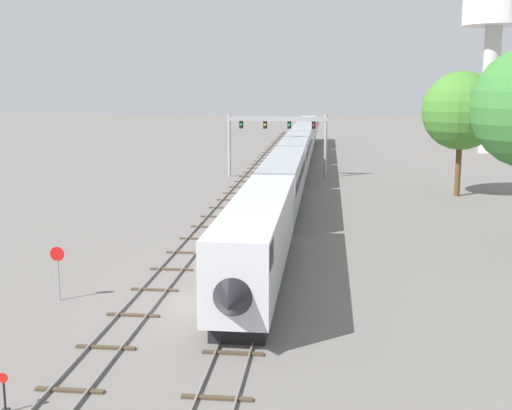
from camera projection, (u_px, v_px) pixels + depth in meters
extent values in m
plane|color=slate|center=(211.00, 305.00, 33.60)|extent=(400.00, 400.00, 0.00)
cube|color=slate|center=(295.00, 163.00, 92.08)|extent=(0.07, 200.00, 0.16)
cube|color=slate|center=(306.00, 163.00, 91.92)|extent=(0.07, 200.00, 0.16)
cube|color=#473828|center=(217.00, 398.00, 23.61)|extent=(2.60, 0.24, 0.10)
cube|color=#473828|center=(233.00, 353.00, 27.52)|extent=(2.60, 0.24, 0.10)
cube|color=#473828|center=(245.00, 319.00, 31.42)|extent=(2.60, 0.24, 0.10)
cube|color=#473828|center=(254.00, 293.00, 35.33)|extent=(2.60, 0.24, 0.10)
cube|color=#473828|center=(262.00, 272.00, 39.24)|extent=(2.60, 0.24, 0.10)
cube|color=#473828|center=(268.00, 255.00, 43.15)|extent=(2.60, 0.24, 0.10)
cube|color=#473828|center=(273.00, 241.00, 47.06)|extent=(2.60, 0.24, 0.10)
cube|color=#473828|center=(277.00, 228.00, 50.97)|extent=(2.60, 0.24, 0.10)
cube|color=#473828|center=(281.00, 218.00, 54.87)|extent=(2.60, 0.24, 0.10)
cube|color=#473828|center=(284.00, 209.00, 58.78)|extent=(2.60, 0.24, 0.10)
cube|color=#473828|center=(287.00, 201.00, 62.69)|extent=(2.60, 0.24, 0.10)
cube|color=#473828|center=(289.00, 194.00, 66.60)|extent=(2.60, 0.24, 0.10)
cube|color=#473828|center=(292.00, 188.00, 70.51)|extent=(2.60, 0.24, 0.10)
cube|color=#473828|center=(294.00, 182.00, 74.42)|extent=(2.60, 0.24, 0.10)
cube|color=#473828|center=(295.00, 177.00, 78.32)|extent=(2.60, 0.24, 0.10)
cube|color=#473828|center=(297.00, 173.00, 82.23)|extent=(2.60, 0.24, 0.10)
cube|color=#473828|center=(298.00, 169.00, 86.14)|extent=(2.60, 0.24, 0.10)
cube|color=#473828|center=(300.00, 165.00, 90.05)|extent=(2.60, 0.24, 0.10)
cube|color=#473828|center=(301.00, 162.00, 93.96)|extent=(2.60, 0.24, 0.10)
cube|color=#473828|center=(302.00, 158.00, 97.87)|extent=(2.60, 0.24, 0.10)
cube|color=#473828|center=(303.00, 155.00, 101.78)|extent=(2.60, 0.24, 0.10)
cube|color=#473828|center=(304.00, 153.00, 105.68)|extent=(2.60, 0.24, 0.10)
cube|color=#473828|center=(305.00, 150.00, 109.59)|extent=(2.60, 0.24, 0.10)
cube|color=#473828|center=(306.00, 148.00, 113.50)|extent=(2.60, 0.24, 0.10)
cube|color=#473828|center=(307.00, 146.00, 117.41)|extent=(2.60, 0.24, 0.10)
cube|color=#473828|center=(307.00, 144.00, 121.32)|extent=(2.60, 0.24, 0.10)
cube|color=#473828|center=(308.00, 142.00, 125.23)|extent=(2.60, 0.24, 0.10)
cube|color=#473828|center=(309.00, 140.00, 129.13)|extent=(2.60, 0.24, 0.10)
cube|color=#473828|center=(309.00, 138.00, 133.04)|extent=(2.60, 0.24, 0.10)
cube|color=#473828|center=(310.00, 137.00, 136.95)|extent=(2.60, 0.24, 0.10)
cube|color=#473828|center=(310.00, 135.00, 140.86)|extent=(2.60, 0.24, 0.10)
cube|color=#473828|center=(311.00, 134.00, 144.77)|extent=(2.60, 0.24, 0.10)
cube|color=#473828|center=(311.00, 132.00, 148.68)|extent=(2.60, 0.24, 0.10)
cube|color=#473828|center=(312.00, 131.00, 152.59)|extent=(2.60, 0.24, 0.10)
cube|color=#473828|center=(312.00, 130.00, 156.49)|extent=(2.60, 0.24, 0.10)
cube|color=#473828|center=(313.00, 129.00, 160.40)|extent=(2.60, 0.24, 0.10)
cube|color=#473828|center=(313.00, 128.00, 164.31)|extent=(2.60, 0.24, 0.10)
cube|color=#473828|center=(313.00, 127.00, 168.22)|extent=(2.60, 0.24, 0.10)
cube|color=#473828|center=(314.00, 126.00, 172.13)|extent=(2.60, 0.24, 0.10)
cube|color=#473828|center=(314.00, 125.00, 176.04)|extent=(2.60, 0.24, 0.10)
cube|color=#473828|center=(314.00, 124.00, 179.94)|extent=(2.60, 0.24, 0.10)
cube|color=#473828|center=(315.00, 123.00, 183.85)|extent=(2.60, 0.24, 0.10)
cube|color=#473828|center=(315.00, 122.00, 187.76)|extent=(2.60, 0.24, 0.10)
cube|color=slate|center=(237.00, 184.00, 73.12)|extent=(0.07, 160.00, 0.16)
cube|color=slate|center=(250.00, 184.00, 72.97)|extent=(0.07, 160.00, 0.16)
cube|color=#473828|center=(70.00, 390.00, 24.20)|extent=(2.60, 0.24, 0.10)
cube|color=#473828|center=(106.00, 347.00, 28.10)|extent=(2.60, 0.24, 0.10)
cube|color=#473828|center=(133.00, 315.00, 32.01)|extent=(2.60, 0.24, 0.10)
cube|color=#473828|center=(154.00, 290.00, 35.92)|extent=(2.60, 0.24, 0.10)
cube|color=#473828|center=(172.00, 269.00, 39.83)|extent=(2.60, 0.24, 0.10)
cube|color=#473828|center=(186.00, 253.00, 43.74)|extent=(2.60, 0.24, 0.10)
cube|color=#473828|center=(197.00, 239.00, 47.65)|extent=(2.60, 0.24, 0.10)
cube|color=#473828|center=(207.00, 227.00, 51.56)|extent=(2.60, 0.24, 0.10)
cube|color=#473828|center=(216.00, 217.00, 55.46)|extent=(2.60, 0.24, 0.10)
cube|color=#473828|center=(223.00, 208.00, 59.37)|extent=(2.60, 0.24, 0.10)
cube|color=#473828|center=(230.00, 200.00, 63.28)|extent=(2.60, 0.24, 0.10)
cube|color=#473828|center=(236.00, 193.00, 67.19)|extent=(2.60, 0.24, 0.10)
cube|color=#473828|center=(241.00, 187.00, 71.10)|extent=(2.60, 0.24, 0.10)
cube|color=#473828|center=(245.00, 182.00, 75.01)|extent=(2.60, 0.24, 0.10)
cube|color=#473828|center=(250.00, 177.00, 78.91)|extent=(2.60, 0.24, 0.10)
cube|color=#473828|center=(253.00, 172.00, 82.82)|extent=(2.60, 0.24, 0.10)
cube|color=#473828|center=(257.00, 168.00, 86.73)|extent=(2.60, 0.24, 0.10)
cube|color=#473828|center=(260.00, 164.00, 90.64)|extent=(2.60, 0.24, 0.10)
cube|color=#473828|center=(263.00, 161.00, 94.55)|extent=(2.60, 0.24, 0.10)
cube|color=#473828|center=(265.00, 158.00, 98.46)|extent=(2.60, 0.24, 0.10)
cube|color=#473828|center=(268.00, 155.00, 102.36)|extent=(2.60, 0.24, 0.10)
cube|color=#473828|center=(270.00, 152.00, 106.27)|extent=(2.60, 0.24, 0.10)
cube|color=#473828|center=(272.00, 150.00, 110.18)|extent=(2.60, 0.24, 0.10)
cube|color=#473828|center=(274.00, 148.00, 114.09)|extent=(2.60, 0.24, 0.10)
cube|color=#473828|center=(276.00, 145.00, 118.00)|extent=(2.60, 0.24, 0.10)
cube|color=#473828|center=(278.00, 143.00, 121.91)|extent=(2.60, 0.24, 0.10)
cube|color=#473828|center=(279.00, 141.00, 125.82)|extent=(2.60, 0.24, 0.10)
cube|color=#473828|center=(281.00, 140.00, 129.72)|extent=(2.60, 0.24, 0.10)
cube|color=#473828|center=(282.00, 138.00, 133.63)|extent=(2.60, 0.24, 0.10)
cube|color=#473828|center=(284.00, 136.00, 137.54)|extent=(2.60, 0.24, 0.10)
cube|color=#473828|center=(285.00, 135.00, 141.45)|extent=(2.60, 0.24, 0.10)
cube|color=#473828|center=(286.00, 134.00, 145.36)|extent=(2.60, 0.24, 0.10)
cube|color=#473828|center=(287.00, 132.00, 149.27)|extent=(2.60, 0.24, 0.10)
cube|color=silver|center=(258.00, 233.00, 36.78)|extent=(3.00, 20.03, 3.80)
cone|color=black|center=(232.00, 299.00, 26.87)|extent=(2.88, 2.60, 2.88)
cube|color=black|center=(236.00, 254.00, 27.95)|extent=(3.04, 1.80, 1.10)
cube|color=black|center=(258.00, 274.00, 37.22)|extent=(2.52, 18.03, 1.00)
cube|color=#9EA3AD|center=(284.00, 179.00, 57.33)|extent=(3.00, 20.03, 3.80)
cube|color=black|center=(284.00, 175.00, 57.26)|extent=(3.04, 18.43, 0.90)
cube|color=black|center=(283.00, 206.00, 57.77)|extent=(2.52, 18.03, 1.00)
cube|color=#9EA3AD|center=(296.00, 154.00, 77.89)|extent=(3.00, 20.03, 3.80)
cube|color=black|center=(296.00, 150.00, 77.81)|extent=(3.04, 18.43, 0.90)
cube|color=black|center=(295.00, 174.00, 78.33)|extent=(2.52, 18.03, 1.00)
cube|color=#9EA3AD|center=(303.00, 139.00, 98.44)|extent=(3.00, 20.03, 3.80)
cube|color=black|center=(303.00, 136.00, 98.37)|extent=(3.04, 18.43, 0.90)
cube|color=black|center=(302.00, 155.00, 98.88)|extent=(2.52, 18.03, 1.00)
cube|color=#9EA3AD|center=(307.00, 129.00, 118.99)|extent=(3.00, 20.03, 3.80)
cube|color=black|center=(307.00, 127.00, 118.92)|extent=(3.04, 18.43, 0.90)
cube|color=black|center=(307.00, 142.00, 119.43)|extent=(2.52, 18.03, 1.00)
cylinder|color=#999BA0|center=(229.00, 145.00, 78.96)|extent=(0.36, 0.36, 7.53)
cylinder|color=#999BA0|center=(325.00, 146.00, 77.72)|extent=(0.36, 0.36, 7.53)
cube|color=#999BA0|center=(277.00, 119.00, 77.76)|extent=(12.10, 0.36, 0.50)
cube|color=black|center=(241.00, 125.00, 78.40)|extent=(0.44, 0.32, 0.90)
sphere|color=green|center=(241.00, 125.00, 78.21)|extent=(0.28, 0.28, 0.28)
cube|color=black|center=(265.00, 125.00, 78.09)|extent=(0.44, 0.32, 0.90)
sphere|color=yellow|center=(265.00, 125.00, 77.90)|extent=(0.28, 0.28, 0.28)
cube|color=black|center=(289.00, 125.00, 77.78)|extent=(0.44, 0.32, 0.90)
sphere|color=green|center=(289.00, 125.00, 77.60)|extent=(0.28, 0.28, 0.28)
cube|color=black|center=(314.00, 125.00, 77.47)|extent=(0.44, 0.32, 0.90)
sphere|color=red|center=(314.00, 125.00, 77.29)|extent=(0.28, 0.28, 0.28)
cylinder|color=beige|center=(490.00, 90.00, 104.55)|extent=(2.60, 2.60, 19.94)
cylinder|color=white|center=(495.00, 11.00, 102.31)|extent=(9.79, 9.79, 4.41)
cylinder|color=black|center=(5.00, 397.00, 22.58)|extent=(0.08, 0.08, 1.10)
cylinder|color=red|center=(3.00, 378.00, 22.43)|extent=(0.36, 0.03, 0.36)
cylinder|color=gray|center=(59.00, 280.00, 34.16)|extent=(0.08, 0.08, 2.20)
cylinder|color=red|center=(57.00, 254.00, 33.88)|extent=(0.76, 0.03, 0.76)
cylinder|color=brown|center=(458.00, 167.00, 65.37)|extent=(0.56, 0.56, 5.78)
sphere|color=#427F2D|center=(461.00, 111.00, 64.34)|extent=(7.69, 7.69, 7.69)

